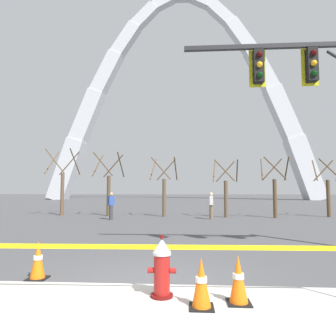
{
  "coord_description": "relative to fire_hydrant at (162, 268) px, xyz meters",
  "views": [
    {
      "loc": [
        0.79,
        -5.33,
        1.72
      ],
      "look_at": [
        0.11,
        5.0,
        2.5
      ],
      "focal_mm": 31.56,
      "sensor_mm": 36.0,
      "label": 1
    }
  ],
  "objects": [
    {
      "name": "ground_plane",
      "position": [
        -0.37,
        0.46,
        -0.47
      ],
      "size": [
        240.0,
        240.0,
        0.0
      ],
      "primitive_type": "plane",
      "color": "#474749"
    },
    {
      "name": "fire_hydrant",
      "position": [
        0.0,
        0.0,
        0.0
      ],
      "size": [
        0.46,
        0.48,
        0.99
      ],
      "color": "#5E0F0D",
      "rests_on": "ground"
    },
    {
      "name": "caution_tape_barrier",
      "position": [
        0.0,
        -0.01,
        0.15
      ],
      "size": [
        5.82,
        0.19,
        0.87
      ],
      "color": "#232326",
      "rests_on": "ground"
    },
    {
      "name": "traffic_cone_by_hydrant",
      "position": [
        1.19,
        -0.21,
        -0.11
      ],
      "size": [
        0.36,
        0.36,
        0.73
      ],
      "color": "black",
      "rests_on": "ground"
    },
    {
      "name": "traffic_cone_mid_sidewalk",
      "position": [
        -2.49,
        0.79,
        -0.11
      ],
      "size": [
        0.36,
        0.36,
        0.73
      ],
      "color": "black",
      "rests_on": "ground"
    },
    {
      "name": "traffic_cone_curb_edge",
      "position": [
        0.62,
        -0.42,
        -0.11
      ],
      "size": [
        0.36,
        0.36,
        0.73
      ],
      "color": "black",
      "rests_on": "ground"
    },
    {
      "name": "monument_arch",
      "position": [
        -0.37,
        49.02,
        17.05
      ],
      "size": [
        50.08,
        3.15,
        40.01
      ],
      "color": "silver",
      "rests_on": "ground"
    },
    {
      "name": "tree_far_left",
      "position": [
        -8.23,
        15.07,
        1.56
      ],
      "size": [
        2.09,
        2.1,
        4.55
      ],
      "color": "brown",
      "rests_on": "ground"
    },
    {
      "name": "tree_left_mid",
      "position": [
        -4.92,
        14.86,
        1.42
      ],
      "size": [
        1.96,
        1.97,
        4.25
      ],
      "color": "brown",
      "rests_on": "ground"
    },
    {
      "name": "tree_center_left",
      "position": [
        -1.11,
        14.56,
        1.25
      ],
      "size": [
        1.79,
        1.8,
        3.88
      ],
      "color": "brown",
      "rests_on": "ground"
    },
    {
      "name": "tree_center_right",
      "position": [
        2.87,
        14.24,
        1.16
      ],
      "size": [
        1.7,
        1.71,
        3.66
      ],
      "color": "brown",
      "rests_on": "ground"
    },
    {
      "name": "tree_right_mid",
      "position": [
        5.89,
        14.09,
        1.22
      ],
      "size": [
        1.76,
        1.77,
        3.8
      ],
      "color": "brown",
      "rests_on": "ground"
    },
    {
      "name": "tree_far_right",
      "position": [
        9.51,
        14.9,
        1.2
      ],
      "size": [
        1.74,
        1.75,
        3.75
      ],
      "color": "brown",
      "rests_on": "ground"
    },
    {
      "name": "pedestrian_walking_left",
      "position": [
        1.83,
        12.93,
        0.35
      ],
      "size": [
        0.22,
        0.34,
        1.59
      ],
      "color": "brown",
      "rests_on": "ground"
    },
    {
      "name": "pedestrian_standing_center",
      "position": [
        -4.04,
        12.23,
        0.35
      ],
      "size": [
        0.39,
        0.38,
        1.59
      ],
      "color": "#38383D",
      "rests_on": "ground"
    }
  ]
}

